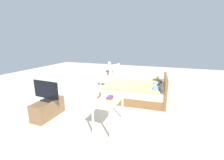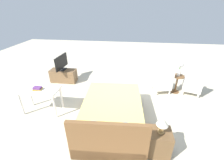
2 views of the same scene
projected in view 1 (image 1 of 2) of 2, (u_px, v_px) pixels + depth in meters
ground_plane at (110, 96)px, 5.95m from camera, size 16.00×16.00×0.00m
bed at (136, 92)px, 5.47m from camera, size 1.59×2.26×0.96m
armchair_by_window_left at (114, 74)px, 8.25m from camera, size 0.68×0.68×0.92m
armchair_by_window_right at (107, 77)px, 7.38m from camera, size 0.65×0.65×0.92m
side_table at (109, 75)px, 7.84m from camera, size 0.40×0.40×0.62m
flower_vase at (109, 65)px, 7.71m from camera, size 0.17×0.17×0.48m
nightstand at (157, 87)px, 6.18m from camera, size 0.44×0.41×0.57m
table_lamp at (158, 75)px, 6.06m from camera, size 0.22×0.22×0.33m
tv_stand at (48, 109)px, 4.23m from camera, size 0.96×0.40×0.49m
tv_flatscreen at (46, 91)px, 4.10m from camera, size 0.22×0.84×0.56m
vanity_desk at (109, 103)px, 3.69m from camera, size 1.04×0.52×0.72m
book_stack at (110, 98)px, 3.63m from camera, size 0.24×0.20×0.08m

